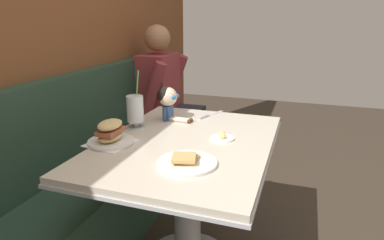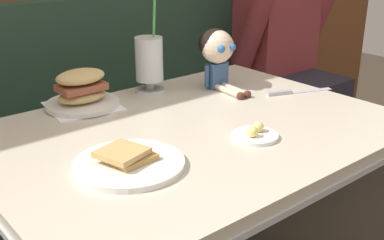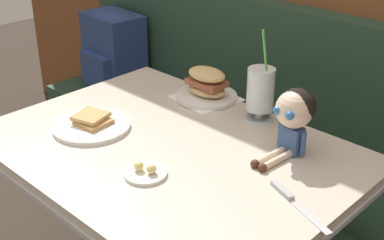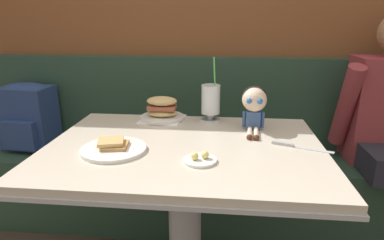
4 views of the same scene
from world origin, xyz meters
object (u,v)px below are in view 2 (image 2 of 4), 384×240
toast_plate (128,162)px  milkshake_glass (149,61)px  diner_patron (281,40)px  butter_saucer (255,134)px  seated_doll (217,50)px  sandwich_plate (82,92)px  butter_knife (288,92)px

toast_plate → milkshake_glass: (0.35, 0.42, 0.09)m
diner_patron → butter_saucer: bearing=-142.6°
toast_plate → butter_saucer: bearing=-11.3°
toast_plate → seated_doll: size_ratio=1.13×
sandwich_plate → diner_patron: diner_patron is taller
toast_plate → seated_doll: (0.55, 0.31, 0.12)m
butter_saucer → diner_patron: diner_patron is taller
sandwich_plate → diner_patron: (1.19, 0.25, -0.04)m
milkshake_glass → butter_knife: size_ratio=1.39×
toast_plate → seated_doll: 0.64m
butter_saucer → seated_doll: seated_doll is taller
toast_plate → sandwich_plate: sandwich_plate is taller
butter_knife → sandwich_plate: bearing=151.5°
sandwich_plate → butter_saucer: bearing=-65.3°
milkshake_glass → diner_patron: bearing=14.9°
sandwich_plate → seated_doll: 0.46m
sandwich_plate → seated_doll: (0.44, -0.11, 0.08)m
sandwich_plate → toast_plate: bearing=-104.5°
seated_doll → butter_knife: bearing=-55.8°
milkshake_glass → diner_patron: diner_patron is taller
butter_saucer → seated_doll: 0.45m
butter_saucer → milkshake_glass: bearing=88.3°
sandwich_plate → milkshake_glass: bearing=-1.6°
sandwich_plate → seated_doll: seated_doll is taller
seated_doll → diner_patron: diner_patron is taller
toast_plate → butter_knife: size_ratio=1.10×
sandwich_plate → butter_knife: sandwich_plate is taller
toast_plate → butter_knife: bearing=9.4°
sandwich_plate → diner_patron: size_ratio=0.28×
butter_knife → diner_patron: diner_patron is taller
butter_saucer → butter_knife: 0.39m
milkshake_glass → diner_patron: size_ratio=0.39×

